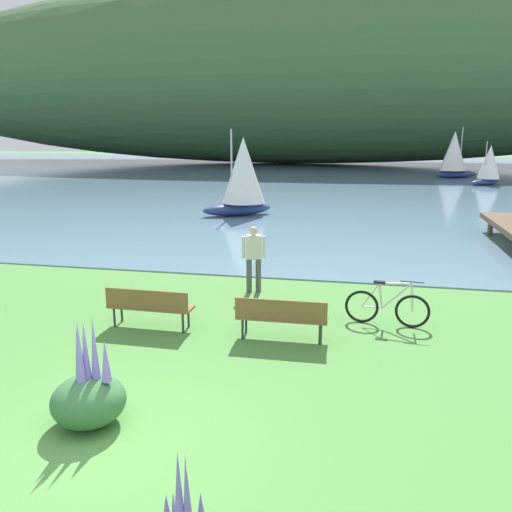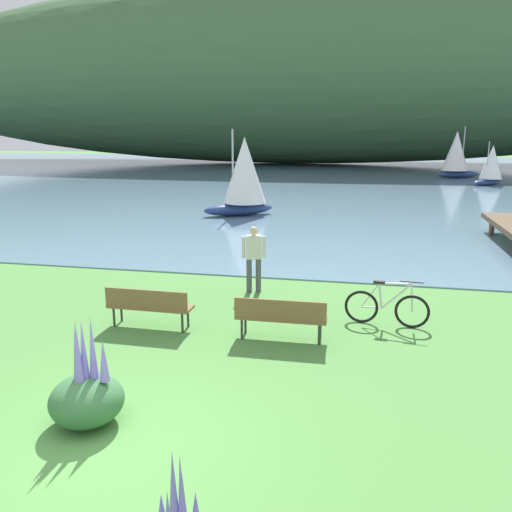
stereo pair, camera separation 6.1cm
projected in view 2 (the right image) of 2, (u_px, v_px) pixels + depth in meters
name	position (u px, v px, depth m)	size (l,w,h in m)	color
ground_plane	(107.00, 450.00, 6.79)	(200.00, 200.00, 0.00)	#518E42
bay_water	(337.00, 173.00, 52.95)	(180.00, 80.00, 0.04)	#6B8EA8
distant_hillside	(293.00, 73.00, 67.17)	(119.02, 28.00, 22.92)	#42663D
park_bench_near_camera	(281.00, 315.00, 10.27)	(1.81, 0.50, 0.88)	brown
park_bench_further_along	(149.00, 304.00, 10.92)	(1.81, 0.51, 0.88)	brown
bicycle_leaning_near_bench	(387.00, 308.00, 11.10)	(1.77, 0.24, 1.01)	black
person_at_shoreline	(254.00, 255.00, 13.34)	(0.59, 0.33, 1.71)	#4C4C51
echium_bush_beside_closest	(87.00, 396.00, 7.33)	(1.04, 1.04, 1.60)	#386B3D
sailboat_nearest_to_shore	(456.00, 154.00, 46.46)	(3.97, 2.82, 4.49)	navy
sailboat_mid_bay	(244.00, 175.00, 25.42)	(3.49, 3.01, 4.14)	navy
sailboat_toward_hillside	(491.00, 165.00, 40.19)	(2.74, 2.55, 3.33)	navy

